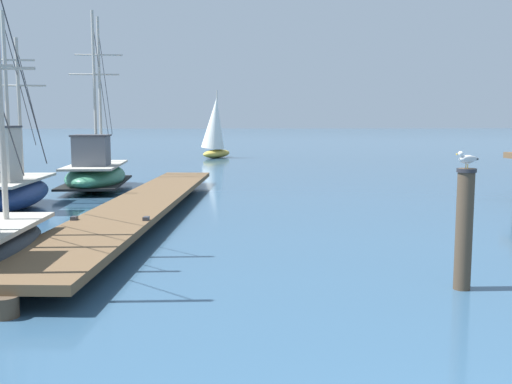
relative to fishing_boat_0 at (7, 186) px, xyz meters
The scene contains 6 objects.
floating_dock 4.32m from the fishing_boat_0, 16.26° to the right, with size 3.37×17.41×0.53m.
fishing_boat_0 is the anchor object (origin of this frame).
fishing_boat_3 5.34m from the fishing_boat_0, 73.50° to the left, with size 2.28×7.16×6.77m.
mooring_piling 13.36m from the fishing_boat_0, 41.35° to the right, with size 0.30×0.30×1.90m.
perched_seagull 13.42m from the fishing_boat_0, 41.33° to the right, with size 0.38×0.18×0.26m.
distant_sailboat 24.94m from the fishing_boat_0, 76.13° to the left, with size 2.68×3.38×4.76m.
Camera 1 is at (-2.46, -2.41, 2.63)m, focal length 41.14 mm.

